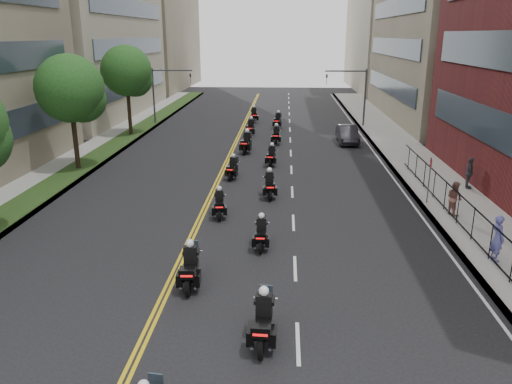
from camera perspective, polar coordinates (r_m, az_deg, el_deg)
sidewalk_right at (r=35.28m, az=18.52°, el=2.33°), size 4.00×90.00×0.15m
sidewalk_left at (r=37.06m, az=-20.17°, el=2.87°), size 4.00×90.00×0.15m
grass_strip at (r=36.73m, az=-19.04°, el=3.02°), size 2.00×90.00×0.04m
building_right_far at (r=88.02m, az=16.65°, el=19.64°), size 15.00×28.00×26.00m
building_left_far at (r=89.46m, az=-13.52°, el=19.83°), size 16.00×28.00×26.00m
iron_fence at (r=22.96m, az=24.37°, el=-4.20°), size 0.05×28.00×1.50m
street_trees at (r=30.07m, az=-24.22°, el=9.05°), size 4.40×38.40×7.98m
traffic_signal_right at (r=50.61m, az=11.31°, el=11.47°), size 4.09×0.20×5.60m
traffic_signal_left at (r=51.62m, az=-10.62°, el=11.62°), size 4.09×0.20×5.60m
motorcycle_1 at (r=15.23m, az=0.84°, el=-14.57°), size 0.58×2.42×1.79m
motorcycle_2 at (r=18.46m, az=-7.52°, el=-8.63°), size 0.59×2.40×1.77m
motorcycle_3 at (r=21.48m, az=0.61°, el=-4.85°), size 0.48×2.09×1.55m
motorcycle_4 at (r=25.15m, az=-4.19°, el=-1.45°), size 0.63×2.14×1.58m
motorcycle_5 at (r=28.07m, az=1.55°, el=0.73°), size 0.61×2.29×1.69m
motorcycle_6 at (r=31.80m, az=-2.66°, el=2.67°), size 0.64×2.15×1.59m
motorcycle_7 at (r=34.96m, az=1.79°, el=4.07°), size 0.60×2.19×1.62m
motorcycle_8 at (r=38.79m, az=-1.06°, el=5.58°), size 0.75×2.52×1.86m
motorcycle_9 at (r=42.01m, az=2.33°, el=6.43°), size 0.55×2.35×1.73m
motorcycle_10 at (r=45.18m, az=-0.59°, el=7.28°), size 0.66×2.45×1.81m
motorcycle_11 at (r=49.18m, az=2.52°, el=8.08°), size 0.72×2.36×1.75m
motorcycle_12 at (r=52.49m, az=-0.24°, el=8.72°), size 0.73×2.43×1.80m
parked_sedan at (r=43.07m, az=10.41°, el=6.50°), size 1.62×4.49×1.47m
pedestrian_a at (r=22.02m, az=25.89°, el=-4.76°), size 0.56×0.76×1.90m
pedestrian_b at (r=26.72m, az=21.72°, el=-0.66°), size 0.92×1.02×1.73m
pedestrian_c at (r=31.64m, az=23.19°, el=2.00°), size 0.62×1.14×1.85m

